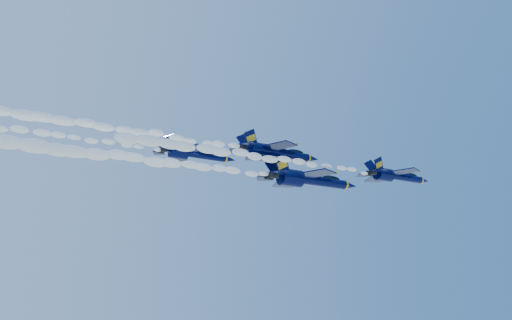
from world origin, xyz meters
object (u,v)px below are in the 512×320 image
jet_third (275,152)px  jet_second (309,180)px  jet_lead (396,176)px  jet_fourth (194,154)px

jet_third → jet_second: bearing=-30.3°
jet_lead → jet_third: size_ratio=0.87×
jet_lead → jet_second: (-14.66, 6.65, -1.06)m
jet_second → jet_lead: bearing=-24.4°
jet_second → jet_third: size_ratio=1.13×
jet_lead → jet_third: 22.38m
jet_second → jet_fourth: bearing=140.6°
jet_second → jet_third: bearing=149.7°
jet_third → jet_fourth: size_ratio=1.11×
jet_lead → jet_second: jet_lead is taller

